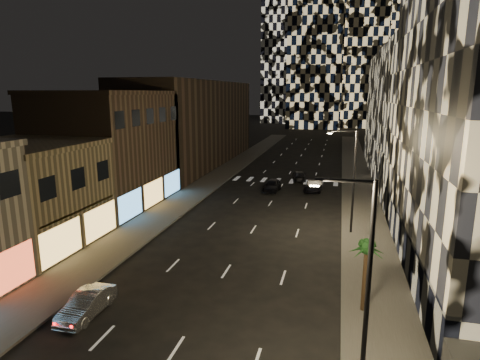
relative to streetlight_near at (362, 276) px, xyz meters
The scene contains 16 objects.
sidewalk_left 44.33m from the streetlight_near, 114.65° to the left, with size 4.00×120.00×0.15m, color #47443F.
sidewalk_right 40.38m from the streetlight_near, 87.64° to the left, with size 4.00×120.00×0.15m, color #47443F.
curb_left 43.50m from the streetlight_near, 112.12° to the left, with size 0.20×120.00×0.15m, color #4C4C47.
curb_right 40.35m from the streetlight_near, 90.65° to the left, with size 0.20×120.00×0.15m, color #4C4C47.
retail_tan 27.67m from the streetlight_near, 156.55° to the left, with size 10.00×10.00×8.00m, color olive.
retail_brown 34.58m from the streetlight_near, 137.17° to the left, with size 10.00×15.00×12.00m, color #473728.
retail_filler_left 56.09m from the streetlight_near, 116.89° to the left, with size 10.00×40.00×14.00m, color #473728.
midrise_base 15.51m from the streetlight_near, 74.78° to the left, with size 0.60×25.00×3.00m, color #383838.
midrise_filler_right 48.56m from the streetlight_near, 76.08° to the left, with size 16.00×40.00×18.00m, color #232326.
streetlight_near is the anchor object (origin of this frame).
streetlight_far 20.00m from the streetlight_near, 90.00° to the left, with size 2.55×0.25×9.00m.
car_silver_parked 15.33m from the streetlight_near, 169.48° to the left, with size 1.43×4.10×1.35m, color #96979B.
car_dark_midlane 35.36m from the streetlight_near, 105.06° to the left, with size 1.75×4.35×1.48m, color black.
car_dark_oncoming 41.70m from the streetlight_near, 98.95° to the left, with size 1.81×4.45×1.29m, color black.
car_dark_rightlane 35.50m from the streetlight_near, 96.60° to the left, with size 2.01×4.36×1.21m, color black.
palm_tree 7.03m from the streetlight_near, 84.56° to the left, with size 2.12×2.11×4.17m.
Camera 1 is at (7.24, -4.98, 12.26)m, focal length 30.00 mm.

